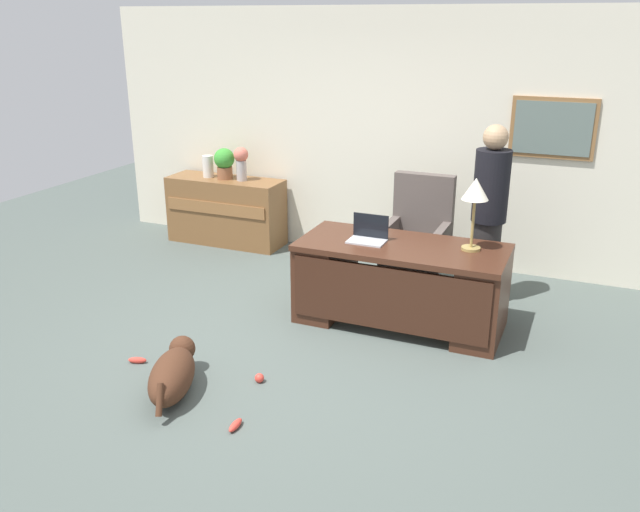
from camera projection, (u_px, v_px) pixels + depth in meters
name	position (u px, v px, depth m)	size (l,w,h in m)	color
ground_plane	(298.00, 353.00, 5.40)	(12.00, 12.00, 0.00)	#4C5651
back_wall	(398.00, 137.00, 7.19)	(7.00, 0.16, 2.70)	beige
desk	(400.00, 282.00, 5.78)	(1.78, 0.81, 0.74)	#422316
credenza	(226.00, 211.00, 7.94)	(1.39, 0.50, 0.79)	brown
armchair	(418.00, 239.00, 6.59)	(0.60, 0.59, 1.13)	#564C47
person_standing	(489.00, 214.00, 6.08)	(0.32, 0.32, 1.69)	#262323
dog_lying	(173.00, 373.00, 4.79)	(0.53, 0.82, 0.30)	#472819
laptop	(368.00, 235.00, 5.77)	(0.32, 0.22, 0.22)	#B2B5BA
desk_lamp	(475.00, 194.00, 5.40)	(0.22, 0.22, 0.61)	#9E8447
vase_with_flowers	(241.00, 161.00, 7.65)	(0.17, 0.17, 0.39)	#AEA8A9
vase_empty	(208.00, 166.00, 7.85)	(0.13, 0.13, 0.26)	silver
potted_plant	(224.00, 162.00, 7.74)	(0.24, 0.24, 0.36)	brown
dog_toy_ball	(259.00, 378.00, 4.96)	(0.07, 0.07, 0.07)	#E53F33
dog_toy_bone	(137.00, 360.00, 5.23)	(0.15, 0.05, 0.05)	#E53F33
dog_toy_plush	(235.00, 425.00, 4.40)	(0.16, 0.05, 0.05)	#E53F33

